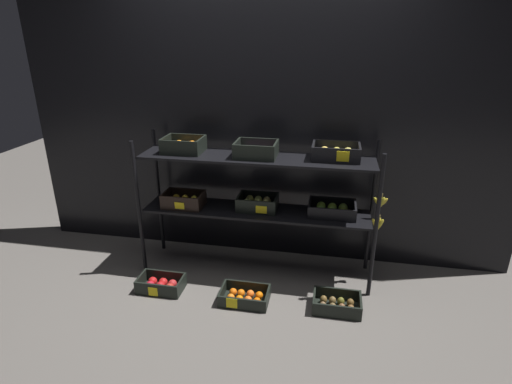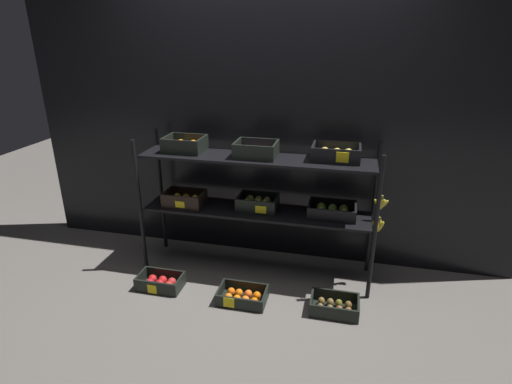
{
  "view_description": "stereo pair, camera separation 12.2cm",
  "coord_description": "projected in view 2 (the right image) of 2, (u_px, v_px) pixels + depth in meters",
  "views": [
    {
      "loc": [
        0.58,
        -3.02,
        1.94
      ],
      "look_at": [
        0.0,
        0.0,
        0.73
      ],
      "focal_mm": 28.53,
      "sensor_mm": 36.0,
      "label": 1
    },
    {
      "loc": [
        0.7,
        -3.0,
        1.94
      ],
      "look_at": [
        0.0,
        0.0,
        0.73
      ],
      "focal_mm": 28.53,
      "sensor_mm": 36.0,
      "label": 2
    }
  ],
  "objects": [
    {
      "name": "ground_plane",
      "position": [
        256.0,
        269.0,
        3.57
      ],
      "size": [
        10.0,
        10.0,
        0.0
      ],
      "primitive_type": "plane",
      "color": "#605B56"
    },
    {
      "name": "storefront_wall",
      "position": [
        267.0,
        125.0,
        3.5
      ],
      "size": [
        4.29,
        0.12,
        2.4
      ],
      "primitive_type": "cube",
      "color": "black",
      "rests_on": "ground_plane"
    },
    {
      "name": "display_rack",
      "position": [
        260.0,
        184.0,
        3.29
      ],
      "size": [
        2.01,
        0.43,
        1.16
      ],
      "color": "black",
      "rests_on": "ground_plane"
    },
    {
      "name": "crate_ground_apple_red",
      "position": [
        161.0,
        283.0,
        3.3
      ],
      "size": [
        0.36,
        0.22,
        0.11
      ],
      "color": "black",
      "rests_on": "ground_plane"
    },
    {
      "name": "crate_ground_tangerine",
      "position": [
        242.0,
        296.0,
        3.14
      ],
      "size": [
        0.37,
        0.25,
        0.1
      ],
      "color": "black",
      "rests_on": "ground_plane"
    },
    {
      "name": "crate_ground_kiwi",
      "position": [
        334.0,
        306.0,
        3.02
      ],
      "size": [
        0.36,
        0.23,
        0.11
      ],
      "color": "black",
      "rests_on": "ground_plane"
    }
  ]
}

